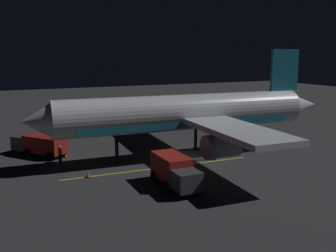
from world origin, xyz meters
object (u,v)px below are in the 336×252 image
catering_truck (174,171)px  traffic_cone_near_left (66,155)px  traffic_cone_near_right (178,163)px  traffic_cone_under_wing (88,175)px  ground_crew_worker (60,154)px  airliner (190,114)px  baggage_truck (41,145)px

catering_truck → traffic_cone_near_left: size_ratio=10.42×
traffic_cone_near_right → traffic_cone_under_wing: same height
ground_crew_worker → traffic_cone_near_left: ground_crew_worker is taller
catering_truck → traffic_cone_near_right: bearing=-30.5°
traffic_cone_under_wing → catering_truck: bearing=-132.4°
traffic_cone_near_left → airliner: bearing=-112.7°
airliner → catering_truck: (-7.68, 5.71, -3.32)m
catering_truck → traffic_cone_near_right: catering_truck is taller
baggage_truck → ground_crew_worker: size_ratio=3.61×
traffic_cone_near_right → traffic_cone_near_left: bearing=50.4°
baggage_truck → ground_crew_worker: 3.74m
traffic_cone_under_wing → airliner: bearing=-78.5°
airliner → traffic_cone_near_right: (-2.68, 2.76, -4.36)m
airliner → ground_crew_worker: size_ratio=19.32×
ground_crew_worker → traffic_cone_under_wing: 6.22m
airliner → traffic_cone_near_right: size_ratio=61.14×
baggage_truck → traffic_cone_under_wing: bearing=-163.4°
traffic_cone_near_left → traffic_cone_under_wing: (-7.43, -0.58, 0.00)m
baggage_truck → traffic_cone_near_right: size_ratio=11.43×
traffic_cone_near_left → traffic_cone_near_right: bearing=-129.6°
baggage_truck → traffic_cone_near_left: bearing=-132.4°
airliner → ground_crew_worker: airliner is taller
traffic_cone_near_left → traffic_cone_near_right: (-7.76, -9.38, 0.00)m
catering_truck → traffic_cone_under_wing: bearing=47.6°
baggage_truck → ground_crew_worker: (-3.44, -1.45, -0.30)m
catering_truck → ground_crew_worker: bearing=32.4°
traffic_cone_near_right → baggage_truck: bearing=49.8°
catering_truck → traffic_cone_near_left: (12.77, 6.44, -1.04)m
baggage_truck → traffic_cone_near_right: bearing=-130.2°
catering_truck → traffic_cone_under_wing: 8.00m
traffic_cone_near_right → catering_truck: bearing=149.5°
airliner → traffic_cone_near_right: bearing=134.1°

